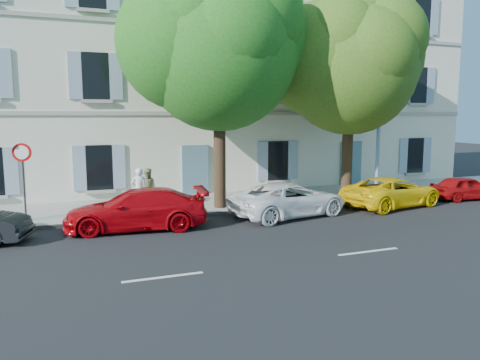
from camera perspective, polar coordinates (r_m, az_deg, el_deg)
name	(u,v)px	position (r m, az deg, el deg)	size (l,w,h in m)	color
ground	(302,222)	(17.46, 7.55, -5.13)	(90.00, 90.00, 0.00)	black
sidewalk	(255,200)	(21.37, 1.84, -2.44)	(36.00, 4.50, 0.15)	#A09E96
kerb	(275,209)	(19.42, 4.34, -3.50)	(36.00, 0.16, 0.16)	#9E998E
building	(215,77)	(26.49, -3.06, 12.43)	(28.00, 7.00, 12.00)	beige
car_red_coupe	(137,209)	(16.53, -12.50, -3.50)	(1.97, 4.84, 1.41)	#AB040B
car_white_coupe	(289,199)	(18.31, 5.99, -2.37)	(2.20, 4.78, 1.33)	white
car_yellow_supercar	(392,192)	(21.14, 18.04, -1.38)	(2.15, 4.65, 1.29)	yellow
car_red_hatchback	(465,188)	(24.16, 25.75, -0.86)	(1.32, 3.27, 1.12)	#A1090B
tree_left	(219,53)	(19.13, -2.57, 15.25)	(6.23, 6.23, 9.65)	#3A2819
tree_right	(350,68)	(21.78, 13.25, 13.11)	(5.89, 5.89, 9.07)	#3A2819
road_sign	(23,166)	(17.97, -24.97, 1.61)	(0.64, 0.17, 2.81)	#383A3D
street_lamp	(383,90)	(22.50, 17.00, 10.47)	(0.35, 1.85, 8.65)	#7293BF
pedestrian_a	(139,189)	(18.91, -12.21, -1.13)	(0.62, 0.41, 1.71)	silver
pedestrian_b	(147,188)	(19.53, -11.25, -0.94)	(0.79, 0.62, 1.63)	tan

